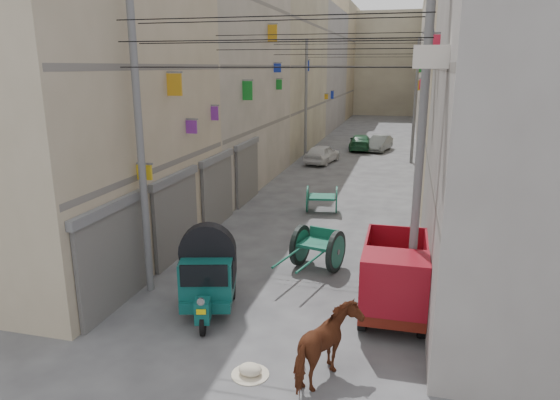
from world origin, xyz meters
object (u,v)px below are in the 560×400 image
(feed_sack, at_px, (250,370))
(distant_car_white, at_px, (322,154))
(horse, at_px, (327,347))
(mini_truck, at_px, (394,283))
(distant_car_green, at_px, (361,142))
(tonga_cart, at_px, (318,248))
(second_cart, at_px, (322,198))
(distant_car_grey, at_px, (379,143))
(auto_rickshaw, at_px, (208,272))

(feed_sack, relative_size, distant_car_white, 0.13)
(feed_sack, xyz_separation_m, distant_car_white, (-2.58, 23.66, 0.50))
(horse, height_order, distant_car_white, horse)
(mini_truck, relative_size, distant_car_green, 0.88)
(tonga_cart, xyz_separation_m, second_cart, (-0.95, 6.25, -0.06))
(second_cart, bearing_deg, distant_car_grey, 77.26)
(tonga_cart, distance_m, distant_car_white, 17.91)
(horse, bearing_deg, distant_car_grey, -69.35)
(auto_rickshaw, relative_size, distant_car_grey, 0.76)
(feed_sack, bearing_deg, second_cart, 92.89)
(distant_car_white, bearing_deg, second_cart, 110.67)
(mini_truck, height_order, distant_car_green, mini_truck)
(auto_rickshaw, relative_size, horse, 1.45)
(tonga_cart, height_order, mini_truck, mini_truck)
(auto_rickshaw, xyz_separation_m, distant_car_white, (-0.65, 21.15, -0.43))
(feed_sack, xyz_separation_m, distant_car_grey, (0.79, 29.67, 0.45))
(horse, distance_m, distant_car_grey, 29.47)
(second_cart, relative_size, distant_car_green, 0.37)
(mini_truck, bearing_deg, distant_car_white, 104.08)
(distant_car_grey, bearing_deg, feed_sack, -79.43)
(second_cart, relative_size, horse, 0.81)
(mini_truck, bearing_deg, auto_rickshaw, -171.87)
(mini_truck, relative_size, horse, 1.96)
(horse, height_order, distant_car_grey, horse)
(auto_rickshaw, height_order, feed_sack, auto_rickshaw)
(mini_truck, distance_m, distant_car_green, 26.78)
(auto_rickshaw, xyz_separation_m, feed_sack, (1.93, -2.51, -0.93))
(feed_sack, distance_m, distant_car_green, 29.80)
(tonga_cart, relative_size, distant_car_grey, 0.89)
(feed_sack, relative_size, distant_car_green, 0.12)
(feed_sack, distance_m, horse, 1.71)
(second_cart, distance_m, feed_sack, 12.26)
(auto_rickshaw, bearing_deg, horse, -48.75)
(distant_car_green, bearing_deg, distant_car_white, 69.28)
(feed_sack, bearing_deg, horse, 7.66)
(auto_rickshaw, height_order, mini_truck, mini_truck)
(distant_car_grey, bearing_deg, mini_truck, -73.64)
(distant_car_white, bearing_deg, mini_truck, 115.59)
(horse, bearing_deg, mini_truck, -92.53)
(feed_sack, height_order, distant_car_white, distant_car_white)
(horse, xyz_separation_m, distant_car_grey, (-0.78, 29.46, -0.20))
(auto_rickshaw, relative_size, tonga_cart, 0.85)
(distant_car_white, xyz_separation_m, distant_car_green, (1.93, 6.12, -0.04))
(auto_rickshaw, distance_m, mini_truck, 4.75)
(auto_rickshaw, xyz_separation_m, distant_car_green, (1.28, 27.28, -0.47))
(distant_car_grey, bearing_deg, tonga_cart, -79.03)
(auto_rickshaw, relative_size, distant_car_green, 0.65)
(mini_truck, relative_size, distant_car_grey, 1.03)
(tonga_cart, height_order, distant_car_grey, tonga_cart)
(mini_truck, distance_m, horse, 3.25)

